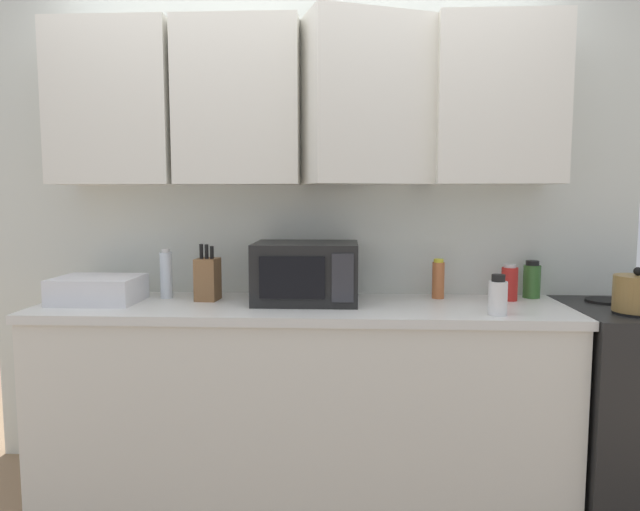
{
  "coord_description": "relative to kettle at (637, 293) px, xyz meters",
  "views": [
    {
      "loc": [
        0.21,
        -2.87,
        1.39
      ],
      "look_at": [
        0.08,
        -0.25,
        1.12
      ],
      "focal_mm": 31.84,
      "sensor_mm": 36.0,
      "label": 1
    }
  ],
  "objects": [
    {
      "name": "dish_rack",
      "position": [
        -2.38,
        0.16,
        -0.03
      ],
      "size": [
        0.38,
        0.3,
        0.12
      ],
      "primitive_type": "cube",
      "color": "silver",
      "rests_on": "counter_run"
    },
    {
      "name": "bottle_white_jar",
      "position": [
        -0.58,
        -0.04,
        -0.01
      ],
      "size": [
        0.08,
        0.08,
        0.17
      ],
      "color": "white",
      "rests_on": "counter_run"
    },
    {
      "name": "bottle_clear_tall",
      "position": [
        -2.09,
        0.28,
        0.03
      ],
      "size": [
        0.06,
        0.06,
        0.24
      ],
      "color": "silver",
      "rests_on": "counter_run"
    },
    {
      "name": "bottle_red_sauce",
      "position": [
        -0.44,
        0.3,
        -0.01
      ],
      "size": [
        0.08,
        0.08,
        0.17
      ],
      "color": "red",
      "rests_on": "counter_run"
    },
    {
      "name": "bottle_green_oil",
      "position": [
        -0.31,
        0.38,
        -0.0
      ],
      "size": [
        0.08,
        0.08,
        0.18
      ],
      "color": "#386B2D",
      "rests_on": "counter_run"
    },
    {
      "name": "microwave",
      "position": [
        -1.4,
        0.22,
        0.05
      ],
      "size": [
        0.48,
        0.37,
        0.28
      ],
      "color": "black",
      "rests_on": "counter_run"
    },
    {
      "name": "kettle",
      "position": [
        0.0,
        0.0,
        0.0
      ],
      "size": [
        0.19,
        0.19,
        0.19
      ],
      "color": "olive",
      "rests_on": "stove_range"
    },
    {
      "name": "wall_back_with_cabinets",
      "position": [
        -1.42,
        0.39,
        0.59
      ],
      "size": [
        3.29,
        0.51,
        2.6
      ],
      "color": "silver",
      "rests_on": "ground_plane"
    },
    {
      "name": "bottle_spice_jar",
      "position": [
        -0.77,
        0.34,
        0.0
      ],
      "size": [
        0.06,
        0.06,
        0.19
      ],
      "color": "#BC6638",
      "rests_on": "counter_run"
    },
    {
      "name": "knife_block",
      "position": [
        -1.88,
        0.24,
        0.01
      ],
      "size": [
        0.11,
        0.13,
        0.27
      ],
      "color": "brown",
      "rests_on": "counter_run"
    },
    {
      "name": "counter_run",
      "position": [
        -1.42,
        0.16,
        -0.54
      ],
      "size": [
        2.42,
        0.63,
        0.9
      ],
      "color": "white",
      "rests_on": "ground_plane"
    }
  ]
}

